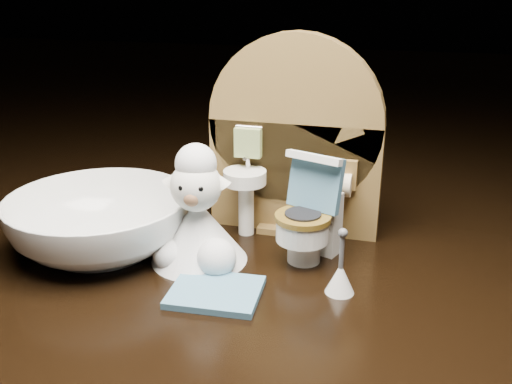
# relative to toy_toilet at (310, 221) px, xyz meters

# --- Properties ---
(backdrop_panel) EXTENTS (0.13, 0.05, 0.15)m
(backdrop_panel) POSITION_rel_toy_toilet_xyz_m (-0.02, 0.04, 0.04)
(backdrop_panel) COLOR brown
(backdrop_panel) RESTS_ON ground
(toy_toilet) EXTENTS (0.04, 0.05, 0.08)m
(toy_toilet) POSITION_rel_toy_toilet_xyz_m (0.00, 0.00, 0.00)
(toy_toilet) COLOR white
(toy_toilet) RESTS_ON ground
(bath_mat) EXTENTS (0.06, 0.05, 0.00)m
(bath_mat) POSITION_rel_toy_toilet_xyz_m (-0.05, -0.07, -0.03)
(bath_mat) COLOR teal
(bath_mat) RESTS_ON ground
(toilet_brush) EXTENTS (0.02, 0.02, 0.04)m
(toilet_brush) POSITION_rel_toy_toilet_xyz_m (0.03, -0.04, -0.02)
(toilet_brush) COLOR white
(toilet_brush) RESTS_ON ground
(plush_lamb) EXTENTS (0.07, 0.07, 0.09)m
(plush_lamb) POSITION_rel_toy_toilet_xyz_m (-0.07, -0.03, 0.00)
(plush_lamb) COLOR white
(plush_lamb) RESTS_ON ground
(ceramic_bowl) EXTENTS (0.15, 0.15, 0.04)m
(ceramic_bowl) POSITION_rel_toy_toilet_xyz_m (-0.15, -0.03, -0.01)
(ceramic_bowl) COLOR white
(ceramic_bowl) RESTS_ON ground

